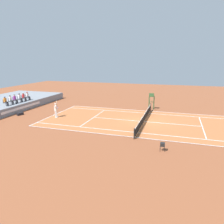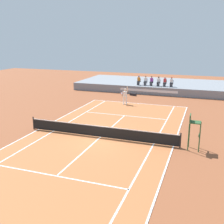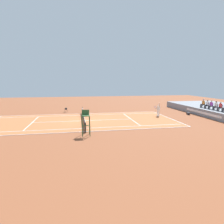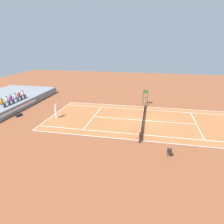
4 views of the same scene
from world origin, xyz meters
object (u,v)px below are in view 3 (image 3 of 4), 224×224
Objects in this scene: spectator_seated_4 at (220,107)px; tennis_ball at (155,118)px; equipment_bag at (188,114)px; ball_hopper at (66,109)px; tennis_player at (158,110)px; spectator_seated_1 at (207,104)px; spectator_seated_0 at (203,104)px; spectator_seated_3 at (215,106)px; umpire_chair at (86,119)px; spectator_seated_2 at (211,105)px.

spectator_seated_4 reaches higher than tennis_ball.
ball_hopper is (-6.03, -18.83, 0.41)m from equipment_bag.
tennis_ball is (-2.17, -8.48, -1.65)m from spectator_seated_4.
spectator_seated_1 is at bearing 84.89° from tennis_player.
spectator_seated_0 is 1.00× the size of spectator_seated_3.
spectator_seated_3 reaches higher than ball_hopper.
spectator_seated_4 is (0.86, 0.00, 0.00)m from spectator_seated_3.
spectator_seated_0 is at bearing 73.71° from ball_hopper.
ball_hopper is at bearing -106.29° from spectator_seated_0.
spectator_seated_4 is (2.65, 0.00, 0.00)m from spectator_seated_1.
umpire_chair is (5.66, -18.45, -0.13)m from spectator_seated_3.
umpire_chair is (7.45, -18.45, -0.13)m from spectator_seated_1.
equipment_bag is (-1.93, -2.30, -1.52)m from spectator_seated_2.
equipment_bag is (-2.89, -2.30, -1.52)m from spectator_seated_3.
spectator_seated_1 is at bearing 180.00° from spectator_seated_2.
spectator_seated_1 is 2.65m from spectator_seated_4.
spectator_seated_2 is 1.00× the size of spectator_seated_3.
tennis_player is (-1.50, -7.47, -0.69)m from spectator_seated_2.
spectator_seated_0 is 22.04m from ball_hopper.
spectator_seated_3 and spectator_seated_4 have the same top height.
spectator_seated_1 and spectator_seated_3 have the same top height.
tennis_ball is at bearing -41.39° from tennis_player.
equipment_bag is at bearing -148.53° from spectator_seated_4.
umpire_chair is at bearing 10.41° from ball_hopper.
spectator_seated_3 is 0.52× the size of umpire_chair.
spectator_seated_4 is 23.31m from ball_hopper.
spectator_seated_1 is at bearing 64.39° from equipment_bag.
spectator_seated_3 is 7.89m from tennis_player.
spectator_seated_2 is 0.61× the size of tennis_player.
spectator_seated_3 is at bearing 81.24° from tennis_ball.
spectator_seated_1 is 1.79m from spectator_seated_3.
ball_hopper is (-6.17, -21.13, -1.11)m from spectator_seated_0.
spectator_seated_0 is at bearing 180.00° from spectator_seated_3.
spectator_seated_4 is at bearing 75.68° from tennis_ball.
spectator_seated_0 is 1.33× the size of equipment_bag.
spectator_seated_3 is at bearing 180.00° from spectator_seated_4.
spectator_seated_2 is at bearing 87.69° from tennis_ball.
umpire_chair is at bearing -68.02° from spectator_seated_1.
ball_hopper is (-7.61, -12.64, 0.54)m from tennis_ball.
spectator_seated_4 is 19.06m from umpire_chair.
spectator_seated_2 is 3.36m from equipment_bag.
spectator_seated_0 is at bearing 92.19° from tennis_player.
tennis_player is at bearing -108.23° from spectator_seated_3.
spectator_seated_4 is 4.66m from equipment_bag.
spectator_seated_0 is at bearing 114.48° from umpire_chair.
tennis_player is 30.63× the size of tennis_ball.
tennis_player is at bearing -95.11° from spectator_seated_1.
spectator_seated_4 is (3.61, 0.00, 0.00)m from spectator_seated_0.
spectator_seated_3 is 18.60× the size of tennis_ball.
umpire_chair reaches higher than spectator_seated_3.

